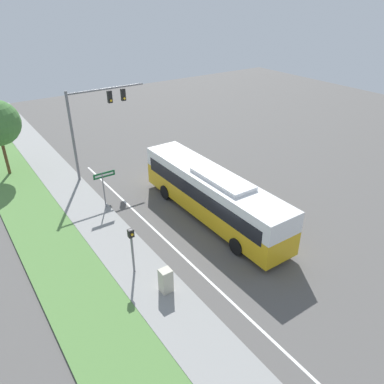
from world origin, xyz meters
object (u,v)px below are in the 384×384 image
at_px(signal_gantry, 93,115).
at_px(pedestrian_signal, 132,244).
at_px(utility_cabinet, 166,281).
at_px(street_sign, 104,183).
at_px(bus, 212,193).

bearing_deg(signal_gantry, pedestrian_signal, -104.72).
height_order(pedestrian_signal, utility_cabinet, pedestrian_signal).
xyz_separation_m(pedestrian_signal, utility_cabinet, (0.64, -2.18, -1.15)).
bearing_deg(street_sign, utility_cabinet, -95.44).
xyz_separation_m(signal_gantry, pedestrian_signal, (-3.20, -12.19, -3.04)).
bearing_deg(utility_cabinet, bus, 34.95).
relative_size(signal_gantry, pedestrian_signal, 2.51).
distance_m(bus, utility_cabinet, 7.46).
height_order(signal_gantry, street_sign, signal_gantry).
xyz_separation_m(signal_gantry, utility_cabinet, (-2.56, -14.37, -4.19)).
xyz_separation_m(street_sign, utility_cabinet, (-0.88, -9.27, -1.18)).
bearing_deg(signal_gantry, street_sign, -108.22).
distance_m(street_sign, utility_cabinet, 9.39).
xyz_separation_m(bus, signal_gantry, (-3.49, 10.14, 3.12)).
distance_m(pedestrian_signal, utility_cabinet, 2.55).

